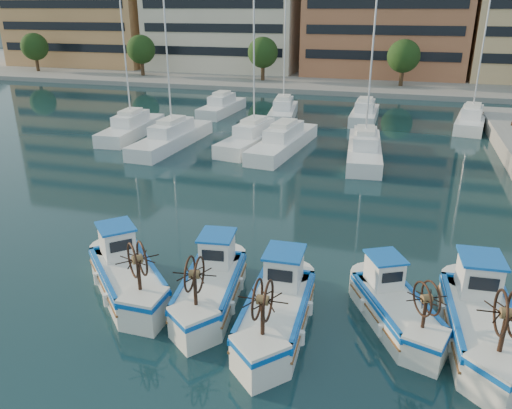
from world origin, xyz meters
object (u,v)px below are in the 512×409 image
Objects in this scene: fishing_boat_a at (126,273)px; fishing_boat_c at (277,307)px; fishing_boat_e at (481,319)px; fishing_boat_b at (211,283)px; fishing_boat_d at (395,305)px.

fishing_boat_a is 0.95× the size of fishing_boat_c.
fishing_boat_c reaches higher than fishing_boat_a.
fishing_boat_e is at bearing 7.85° from fishing_boat_c.
fishing_boat_b is 0.92× the size of fishing_boat_e.
fishing_boat_e is at bearing -34.32° from fishing_boat_d.
fishing_boat_a reaches higher than fishing_boat_b.
fishing_boat_a is 5.88m from fishing_boat_c.
fishing_boat_c is 1.11× the size of fishing_boat_d.
fishing_boat_c reaches higher than fishing_boat_b.
fishing_boat_d is at bearing -39.50° from fishing_boat_a.
fishing_boat_c is at bearing -50.22° from fishing_boat_a.
fishing_boat_e is (2.61, -0.29, 0.14)m from fishing_boat_d.
fishing_boat_b is 0.97× the size of fishing_boat_c.
fishing_boat_e reaches higher than fishing_boat_c.
fishing_boat_c is 3.93m from fishing_boat_d.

